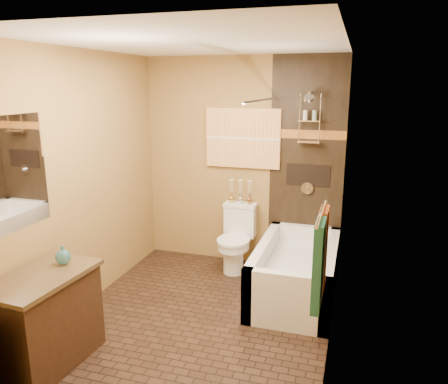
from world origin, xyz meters
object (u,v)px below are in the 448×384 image
at_px(bathtub, 296,275).
at_px(toilet, 236,238).
at_px(vanity, 44,320).
at_px(sunset_painting, 243,138).

height_order(bathtub, toilet, toilet).
relative_size(toilet, vanity, 0.86).
xyz_separation_m(toilet, vanity, (-0.94, -2.22, -0.01)).
relative_size(bathtub, vanity, 1.67).
distance_m(sunset_painting, vanity, 2.89).
bearing_deg(toilet, bathtub, -30.90).
height_order(toilet, vanity, toilet).
distance_m(bathtub, toilet, 0.93).
bearing_deg(vanity, bathtub, 49.40).
relative_size(sunset_painting, bathtub, 0.60).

